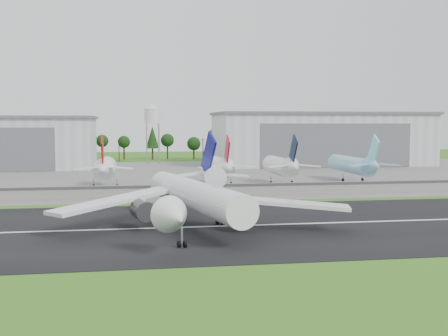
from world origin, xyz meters
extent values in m
plane|color=#286618|center=(0.00, 0.00, 0.00)|extent=(600.00, 600.00, 0.00)
cube|color=black|center=(0.00, 10.00, 0.05)|extent=(320.00, 60.00, 0.10)
cube|color=white|center=(0.00, 10.00, 0.11)|extent=(220.00, 1.00, 0.02)
cube|color=slate|center=(0.00, 120.00, 0.05)|extent=(320.00, 150.00, 0.10)
cube|color=gray|center=(0.00, 55.00, 1.75)|extent=(240.00, 0.50, 3.50)
cube|color=#38383A|center=(0.00, 54.70, 3.00)|extent=(240.00, 0.12, 0.70)
cube|color=silver|center=(75.00, 165.00, 12.00)|extent=(100.00, 45.00, 24.00)
cube|color=#595B60|center=(75.00, 165.00, 24.60)|extent=(102.00, 47.00, 1.20)
cube|color=#595B60|center=(75.00, 142.35, 10.08)|extent=(70.00, 0.30, 19.68)
cylinder|color=#99999E|center=(-8.00, 182.00, 10.00)|extent=(0.50, 0.50, 20.00)
cylinder|color=#99999E|center=(-2.00, 188.00, 10.00)|extent=(0.50, 0.50, 20.00)
cylinder|color=silver|center=(-5.00, 185.00, 23.50)|extent=(8.00, 8.00, 7.00)
cone|color=silver|center=(-5.00, 185.00, 28.20)|extent=(8.40, 8.40, 2.40)
cylinder|color=white|center=(-3.19, 10.00, 6.20)|extent=(15.79, 44.15, 5.80)
cone|color=white|center=(-8.95, -14.33, 6.20)|extent=(7.03, 7.18, 5.80)
cone|color=white|center=(2.92, 35.79, 7.40)|extent=(7.44, 10.03, 5.51)
cube|color=navy|center=(2.81, 35.30, 12.70)|extent=(2.69, 9.40, 11.13)
cube|color=white|center=(10.95, 4.59, 5.40)|extent=(28.46, 12.40, 2.65)
cylinder|color=#333338|center=(5.25, 4.40, 3.80)|extent=(4.97, 6.23, 3.80)
cube|color=white|center=(7.67, 34.15, 7.80)|extent=(9.23, 3.92, 0.98)
cube|color=white|center=(-18.25, 11.51, 5.40)|extent=(24.64, 22.61, 2.65)
cylinder|color=#333338|center=(-13.24, 8.79, 3.80)|extent=(4.97, 6.23, 3.80)
cube|color=white|center=(-2.06, 36.45, 7.80)|extent=(9.35, 7.41, 0.98)
cube|color=#99999E|center=(-4.11, 6.11, 1.70)|extent=(16.65, 31.50, 3.20)
cylinder|color=black|center=(-6.88, 13.96, 0.85)|extent=(0.74, 1.55, 1.50)
cylinder|color=white|center=(-23.38, 80.00, 6.07)|extent=(6.15, 24.00, 6.15)
cone|color=white|center=(-23.38, 64.50, 7.07)|extent=(5.84, 7.00, 5.84)
cube|color=#AB0D13|center=(-23.38, 65.00, 11.87)|extent=(0.45, 8.59, 10.02)
cylinder|color=#99999E|center=(-26.88, 78.00, 1.50)|extent=(0.32, 0.32, 3.00)
cylinder|color=#99999E|center=(-19.88, 78.00, 1.50)|extent=(0.32, 0.32, 3.00)
cylinder|color=black|center=(-26.88, 78.00, 0.80)|extent=(0.40, 1.40, 1.40)
cylinder|color=white|center=(12.26, 80.00, 6.00)|extent=(5.99, 24.00, 5.99)
cone|color=white|center=(12.26, 64.50, 7.00)|extent=(5.69, 7.00, 5.69)
cube|color=#AB0D25|center=(12.26, 65.00, 11.80)|extent=(0.45, 8.59, 10.02)
cylinder|color=#99999E|center=(8.76, 78.00, 1.50)|extent=(0.32, 0.32, 3.00)
cylinder|color=#99999E|center=(15.76, 78.00, 1.50)|extent=(0.32, 0.32, 3.00)
cylinder|color=black|center=(8.76, 78.00, 0.80)|extent=(0.40, 1.40, 1.40)
cylinder|color=white|center=(32.28, 80.00, 5.98)|extent=(5.96, 24.00, 5.96)
cone|color=white|center=(32.28, 64.50, 6.98)|extent=(5.66, 7.00, 5.66)
cube|color=black|center=(32.28, 65.00, 11.78)|extent=(0.45, 8.59, 10.02)
cylinder|color=#99999E|center=(28.78, 78.00, 1.50)|extent=(0.32, 0.32, 3.00)
cylinder|color=#99999E|center=(35.78, 78.00, 1.50)|extent=(0.32, 0.32, 3.00)
cylinder|color=black|center=(28.78, 78.00, 0.80)|extent=(0.40, 1.40, 1.40)
cylinder|color=#84C3E5|center=(58.53, 85.00, 5.85)|extent=(5.70, 30.00, 5.70)
cone|color=#84C3E5|center=(58.53, 66.50, 6.85)|extent=(5.41, 7.00, 5.41)
cube|color=#7CE5FE|center=(58.53, 67.00, 11.65)|extent=(0.45, 8.59, 10.02)
cylinder|color=#99999E|center=(55.03, 83.00, 1.50)|extent=(0.32, 0.32, 3.00)
cylinder|color=#99999E|center=(62.03, 83.00, 1.50)|extent=(0.32, 0.32, 3.00)
cylinder|color=black|center=(55.03, 83.00, 0.80)|extent=(0.40, 1.40, 1.40)
camera|label=1|loc=(-14.99, -96.44, 20.12)|focal=45.00mm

